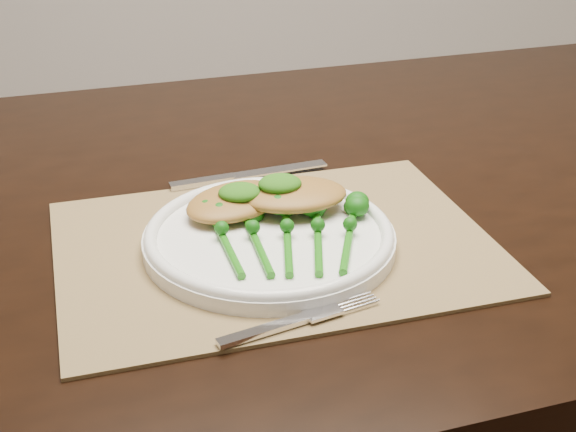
{
  "coord_description": "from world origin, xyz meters",
  "views": [
    {
      "loc": [
        -0.08,
        -0.77,
        1.17
      ],
      "look_at": [
        0.02,
        -0.02,
        0.78
      ],
      "focal_mm": 50.0,
      "sensor_mm": 36.0,
      "label": 1
    }
  ],
  "objects": [
    {
      "name": "chicken_fillet_right",
      "position": [
        0.03,
        0.01,
        0.79
      ],
      "size": [
        0.12,
        0.08,
        0.02
      ],
      "primitive_type": "ellipsoid",
      "rotation": [
        0.0,
        0.0,
        0.01
      ],
      "color": "#A1702E",
      "rests_on": "dinner_plate"
    },
    {
      "name": "placemat",
      "position": [
        0.01,
        -0.04,
        0.75
      ],
      "size": [
        0.49,
        0.39,
        0.0
      ],
      "primitive_type": "cube",
      "rotation": [
        0.0,
        0.0,
        0.15
      ],
      "color": "olive",
      "rests_on": "dining_table"
    },
    {
      "name": "dinner_plate",
      "position": [
        0.0,
        -0.04,
        0.77
      ],
      "size": [
        0.26,
        0.26,
        0.02
      ],
      "color": "white",
      "rests_on": "placemat"
    },
    {
      "name": "fork",
      "position": [
        0.02,
        -0.18,
        0.76
      ],
      "size": [
        0.16,
        0.07,
        0.0
      ],
      "rotation": [
        0.0,
        0.0,
        0.34
      ],
      "color": "silver",
      "rests_on": "placemat"
    },
    {
      "name": "broccolini_bundle",
      "position": [
        0.02,
        -0.07,
        0.77
      ],
      "size": [
        0.16,
        0.17,
        0.04
      ],
      "rotation": [
        0.0,
        0.0,
        -0.07
      ],
      "color": "#18680D",
      "rests_on": "dinner_plate"
    },
    {
      "name": "knife",
      "position": [
        -0.02,
        0.13,
        0.76
      ],
      "size": [
        0.2,
        0.06,
        0.01
      ],
      "rotation": [
        0.0,
        0.0,
        0.22
      ],
      "color": "silver",
      "rests_on": "placemat"
    },
    {
      "name": "pesto_dollop_left",
      "position": [
        -0.02,
        0.01,
        0.8
      ],
      "size": [
        0.05,
        0.04,
        0.02
      ],
      "primitive_type": "ellipsoid",
      "color": "#184B0A",
      "rests_on": "chicken_fillet_left"
    },
    {
      "name": "chicken_fillet_left",
      "position": [
        -0.03,
        0.02,
        0.78
      ],
      "size": [
        0.14,
        0.14,
        0.02
      ],
      "primitive_type": "ellipsoid",
      "rotation": [
        0.0,
        0.0,
        0.62
      ],
      "color": "#A1702E",
      "rests_on": "dinner_plate"
    },
    {
      "name": "pesto_dollop_right",
      "position": [
        0.02,
        0.01,
        0.8
      ],
      "size": [
        0.05,
        0.04,
        0.02
      ],
      "primitive_type": "ellipsoid",
      "color": "#184B0A",
      "rests_on": "chicken_fillet_right"
    },
    {
      "name": "dining_table",
      "position": [
        0.09,
        0.12,
        0.38
      ],
      "size": [
        1.73,
        1.15,
        0.75
      ],
      "rotation": [
        0.0,
        0.0,
        0.17
      ],
      "color": "black",
      "rests_on": "ground"
    }
  ]
}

